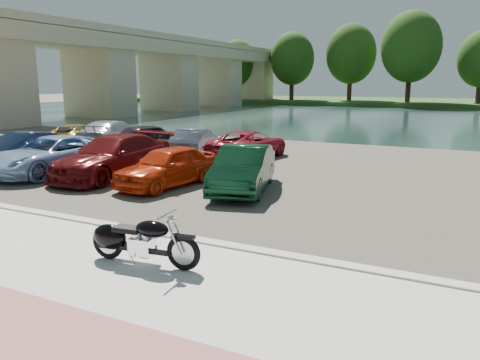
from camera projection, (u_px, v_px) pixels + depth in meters
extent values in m
plane|color=#595447|center=(119.00, 274.00, 8.73)|extent=(200.00, 200.00, 0.00)
cube|color=#BCB8B1|center=(79.00, 292.00, 7.84)|extent=(60.00, 6.00, 0.10)
cube|color=#BCB8B1|center=(179.00, 238.00, 10.46)|extent=(60.00, 0.30, 0.14)
cube|color=#3F3A33|center=(307.00, 172.00, 18.36)|extent=(60.00, 18.00, 0.04)
cube|color=#1B312E|center=(406.00, 120.00, 43.77)|extent=(120.00, 40.00, 0.00)
cube|color=#254117|center=(434.00, 103.00, 71.74)|extent=(120.00, 24.00, 0.60)
cube|color=tan|center=(158.00, 49.00, 54.47)|extent=(7.00, 56.00, 1.40)
cube|color=tan|center=(158.00, 40.00, 54.26)|extent=(7.00, 56.00, 0.70)
cube|color=tan|center=(100.00, 80.00, 46.45)|extent=(6.00, 4.00, 7.20)
cube|color=tan|center=(169.00, 80.00, 56.97)|extent=(6.00, 4.00, 7.20)
cube|color=tan|center=(217.00, 81.00, 67.48)|extent=(6.00, 4.00, 7.20)
cube|color=tan|center=(252.00, 81.00, 77.99)|extent=(6.00, 4.00, 7.20)
cylinder|color=#322012|center=(238.00, 85.00, 77.79)|extent=(0.70, 0.70, 4.50)
ellipsoid|color=#15340E|center=(238.00, 63.00, 77.04)|extent=(6.30, 6.30, 7.56)
cylinder|color=#322012|center=(292.00, 84.00, 75.05)|extent=(0.70, 0.70, 4.95)
ellipsoid|color=#15340E|center=(292.00, 59.00, 74.23)|extent=(6.93, 6.93, 8.32)
cylinder|color=#322012|center=(350.00, 83.00, 72.31)|extent=(0.70, 0.70, 5.40)
ellipsoid|color=#15340E|center=(351.00, 54.00, 71.42)|extent=(7.56, 7.56, 9.07)
cylinder|color=#322012|center=(409.00, 81.00, 65.89)|extent=(0.70, 0.70, 5.85)
ellipsoid|color=#15340E|center=(411.00, 47.00, 64.92)|extent=(8.19, 8.19, 9.83)
cylinder|color=#322012|center=(479.00, 86.00, 63.34)|extent=(0.70, 0.70, 4.50)
torus|color=black|center=(184.00, 253.00, 8.56)|extent=(0.69, 0.19, 0.68)
torus|color=black|center=(108.00, 242.00, 9.12)|extent=(0.69, 0.19, 0.68)
cylinder|color=#B2B2B7|center=(184.00, 253.00, 8.56)|extent=(0.46, 0.11, 0.46)
cylinder|color=#B2B2B7|center=(108.00, 242.00, 9.12)|extent=(0.46, 0.11, 0.46)
cylinder|color=silver|center=(174.00, 238.00, 8.46)|extent=(0.33, 0.08, 0.63)
cylinder|color=silver|center=(179.00, 234.00, 8.64)|extent=(0.33, 0.08, 0.63)
cylinder|color=silver|center=(166.00, 215.00, 8.53)|extent=(0.12, 0.75, 0.04)
sphere|color=silver|center=(171.00, 220.00, 8.51)|extent=(0.18, 0.18, 0.16)
sphere|color=silver|center=(175.00, 220.00, 8.49)|extent=(0.12, 0.12, 0.11)
cube|color=black|center=(183.00, 237.00, 8.50)|extent=(0.46, 0.19, 0.06)
cube|color=black|center=(145.00, 250.00, 8.86)|extent=(1.20, 0.23, 0.08)
cube|color=silver|center=(142.00, 247.00, 8.86)|extent=(0.48, 0.37, 0.34)
cylinder|color=silver|center=(146.00, 237.00, 8.78)|extent=(0.26, 0.20, 0.27)
cylinder|color=silver|center=(137.00, 236.00, 8.85)|extent=(0.26, 0.20, 0.27)
ellipsoid|color=black|center=(152.00, 229.00, 8.70)|extent=(0.71, 0.43, 0.32)
cube|color=black|center=(128.00, 229.00, 8.90)|extent=(0.58, 0.34, 0.10)
ellipsoid|color=black|center=(110.00, 237.00, 9.08)|extent=(0.76, 0.41, 0.50)
cube|color=black|center=(108.00, 240.00, 9.11)|extent=(0.42, 0.22, 0.30)
cylinder|color=silver|center=(134.00, 248.00, 9.13)|extent=(1.10, 0.21, 0.09)
cylinder|color=silver|center=(133.00, 244.00, 9.12)|extent=(1.10, 0.21, 0.09)
cylinder|color=#B2B2B7|center=(133.00, 260.00, 8.77)|extent=(0.04, 0.14, 0.22)
imported|color=#111E37|center=(22.00, 150.00, 19.32)|extent=(1.60, 4.28, 1.40)
imported|color=#91AED3|center=(52.00, 155.00, 17.86)|extent=(2.70, 5.28, 1.43)
imported|color=#5A0C0E|center=(113.00, 156.00, 17.20)|extent=(2.19, 5.30, 1.53)
imported|color=red|center=(167.00, 166.00, 15.71)|extent=(2.15, 4.19, 1.36)
imported|color=#0E351E|center=(243.00, 169.00, 15.05)|extent=(2.62, 4.60, 1.43)
imported|color=olive|center=(78.00, 135.00, 25.37)|extent=(3.35, 4.85, 1.23)
imported|color=#A0A0A8|center=(112.00, 135.00, 24.25)|extent=(3.54, 5.60, 1.51)
imported|color=black|center=(150.00, 138.00, 23.00)|extent=(2.87, 4.57, 1.45)
imported|color=slate|center=(195.00, 142.00, 21.92)|extent=(2.47, 4.26, 1.33)
imported|color=#A21B2F|center=(248.00, 144.00, 21.42)|extent=(2.50, 4.78, 1.29)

